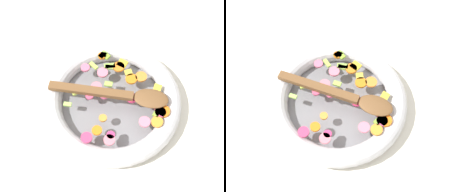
% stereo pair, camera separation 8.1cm
% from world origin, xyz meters
% --- Properties ---
extents(ground_plane, '(4.00, 4.00, 0.00)m').
position_xyz_m(ground_plane, '(0.00, 0.00, 0.00)').
color(ground_plane, silver).
extents(skillet, '(0.37, 0.37, 0.05)m').
position_xyz_m(skillet, '(0.00, 0.00, 0.02)').
color(skillet, slate).
rests_on(skillet, ground_plane).
extents(chopped_vegetables, '(0.28, 0.28, 0.01)m').
position_xyz_m(chopped_vegetables, '(0.02, 0.01, 0.05)').
color(chopped_vegetables, orange).
rests_on(chopped_vegetables, skillet).
extents(wooden_spoon, '(0.31, 0.06, 0.01)m').
position_xyz_m(wooden_spoon, '(0.02, -0.00, 0.06)').
color(wooden_spoon, brown).
rests_on(wooden_spoon, chopped_vegetables).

